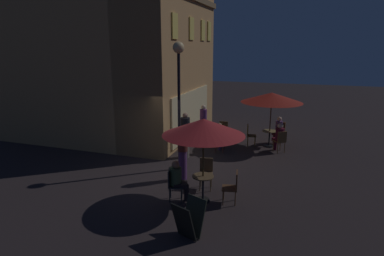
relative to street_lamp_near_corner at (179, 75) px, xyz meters
name	(u,v)px	position (x,y,z in m)	size (l,w,h in m)	color
ground_plane	(171,176)	(-0.71, 0.06, -3.33)	(60.00, 60.00, 0.00)	#2A2222
cafe_building	(125,62)	(2.74, 3.60, 0.28)	(6.95, 8.45, 7.22)	tan
street_lamp_near_corner	(179,75)	(0.00, 0.00, 0.00)	(0.39, 0.39, 4.43)	black
menu_sandwich_board	(189,219)	(-3.91, -1.73, -2.87)	(0.80, 0.75, 0.88)	black
cafe_table_0	(269,136)	(3.71, -2.76, -2.84)	(0.63, 0.63, 0.72)	black
cafe_table_1	(203,184)	(-2.10, -1.51, -2.82)	(0.61, 0.61, 0.76)	black
cafe_table_2	(220,135)	(2.98, -0.74, -2.79)	(0.65, 0.65, 0.79)	black
patio_umbrella_0	(272,98)	(3.71, -2.76, -1.16)	(2.59, 2.59, 2.38)	black
patio_umbrella_1	(204,127)	(-2.10, -1.51, -1.16)	(2.26, 2.26, 2.40)	black
cafe_chair_0	(280,130)	(4.44, -3.15, -2.74)	(0.55, 0.55, 0.98)	brown
cafe_chair_1	(250,133)	(3.56, -1.92, -2.76)	(0.46, 0.46, 0.95)	#553D14
cafe_chair_2	(281,140)	(3.00, -3.28, -2.77)	(0.57, 0.57, 0.92)	brown
cafe_chair_3	(206,170)	(-1.23, -1.34, -2.75)	(0.47, 0.47, 0.95)	brown
cafe_chair_4	(172,182)	(-2.36, -0.69, -2.77)	(0.51, 0.51, 0.94)	black
cafe_chair_5	(233,185)	(-1.95, -2.34, -2.78)	(0.49, 0.49, 0.94)	#50311D
cafe_chair_6	(223,130)	(3.81, -0.68, -2.76)	(0.43, 0.43, 0.94)	brown
cafe_chair_7	(219,140)	(2.19, -0.90, -2.79)	(0.46, 0.46, 0.89)	brown
patron_seated_0	(278,129)	(4.31, -3.08, -2.64)	(0.51, 0.45, 1.22)	#4D1A27
patron_seated_1	(279,135)	(3.11, -3.20, -2.62)	(0.54, 0.50, 1.24)	#480F1E
patron_seated_2	(178,178)	(-2.31, -0.83, -2.64)	(0.43, 0.52, 1.20)	black
patron_seated_3	(220,136)	(2.33, -0.87, -2.63)	(0.52, 0.38, 1.24)	#563E6C
patron_standing_4	(203,124)	(3.17, 0.08, -2.41)	(0.31, 0.31, 1.78)	#542115
patron_standing_5	(185,135)	(1.22, 0.22, -2.42)	(0.36, 0.36, 1.79)	#706559
patron_standing_6	(183,153)	(-0.83, -0.43, -2.41)	(0.33, 0.33, 1.79)	#542E61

